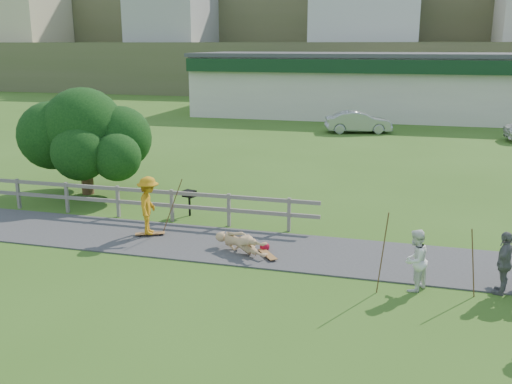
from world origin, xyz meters
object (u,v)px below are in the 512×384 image
bbq (190,203)px  spectator_b (504,263)px  car_silver (358,122)px  tree (85,149)px  skater_fallen (241,243)px  skater_rider (149,209)px  spectator_a (415,260)px

bbq → spectator_b: bearing=-7.0°
car_silver → tree: tree is taller
tree → bbq: 5.51m
skater_fallen → spectator_b: spectator_b is taller
skater_rider → spectator_a: 8.14m
skater_rider → spectator_a: skater_rider is taller
skater_fallen → car_silver: car_silver is taller
spectator_b → bbq: (-9.57, 4.01, -0.33)m
spectator_b → tree: bearing=-92.3°
skater_fallen → spectator_a: bearing=-77.3°
spectator_a → spectator_b: spectator_b is taller
skater_rider → tree: (-4.68, 4.15, 0.92)m
skater_rider → bbq: size_ratio=2.00×
bbq → spectator_a: bearing=-14.3°
skater_fallen → car_silver: size_ratio=0.41×
skater_rider → skater_fallen: size_ratio=1.00×
skater_fallen → tree: size_ratio=0.36×
spectator_b → car_silver: 25.60m
skater_rider → skater_fallen: (3.16, -0.70, -0.57)m
skater_fallen → spectator_a: size_ratio=1.18×
skater_fallen → tree: bearing=85.8°
car_silver → bbq: car_silver is taller
tree → bbq: size_ratio=5.64×
skater_fallen → spectator_b: (6.77, -0.90, 0.45)m
skater_rider → tree: 6.32m
spectator_a → car_silver: 25.57m
skater_fallen → skater_rider: bearing=105.1°
spectator_b → tree: 15.74m
spectator_a → tree: tree is taller
skater_rider → car_silver: (4.14, 23.34, -0.18)m
bbq → tree: bearing=176.7°
spectator_a → spectator_b: bearing=129.7°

